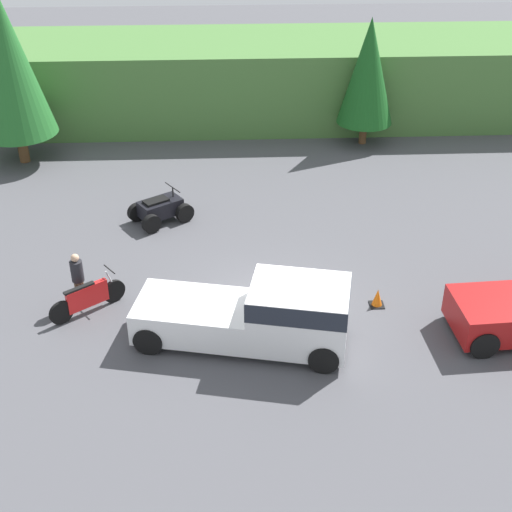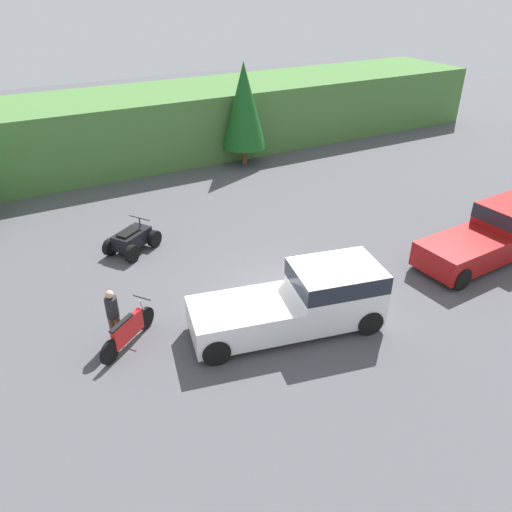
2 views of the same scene
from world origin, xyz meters
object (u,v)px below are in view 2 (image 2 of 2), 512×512
Objects in this scene: traffic_cone at (360,267)px; pickup_truck_red at (496,232)px; quad_atv at (132,240)px; pickup_truck_second at (305,298)px; rider_person at (113,314)px; dirt_bike at (128,331)px.

pickup_truck_red is at bearing -15.06° from traffic_cone.
quad_atv is (-11.76, 6.83, -0.53)m from pickup_truck_red.
traffic_cone is at bearing 37.20° from pickup_truck_second.
pickup_truck_second reaches higher than rider_person.
dirt_bike is at bearing 170.54° from pickup_truck_red.
pickup_truck_second is at bearing -55.82° from dirt_bike.
rider_person is at bearing 177.15° from traffic_cone.
pickup_truck_red is 13.55m from dirt_bike.
quad_atv is at bearing 146.56° from pickup_truck_red.
rider_person is at bearing 90.26° from dirt_bike.
dirt_bike is 5.64m from quad_atv.
pickup_truck_red is 13.85m from rider_person.
pickup_truck_second is 2.52× the size of quad_atv.
rider_person is at bearing 170.75° from pickup_truck_second.
quad_atv is 5.41m from rider_person.
rider_person reaches higher than dirt_bike.
quad_atv is 1.36× the size of rider_person.
pickup_truck_red is 2.43× the size of quad_atv.
dirt_bike is at bearing -141.41° from quad_atv.
quad_atv reaches higher than dirt_bike.
pickup_truck_second reaches higher than traffic_cone.
traffic_cone is at bearing -73.31° from quad_atv.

